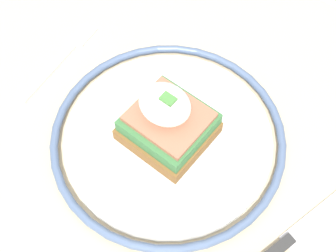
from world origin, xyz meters
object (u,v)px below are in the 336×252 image
sandwich (168,121)px  fork (62,58)px  knife (289,240)px  plate (168,138)px

sandwich → fork: size_ratio=0.63×
knife → plate: bearing=175.4°
plate → fork: bearing=177.4°
plate → fork: 0.19m
plate → sandwich: 0.04m
fork → plate: bearing=-2.6°
plate → knife: size_ratio=1.51×
knife → sandwich: bearing=175.1°
fork → knife: size_ratio=0.80×
sandwich → plate: bearing=-38.2°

